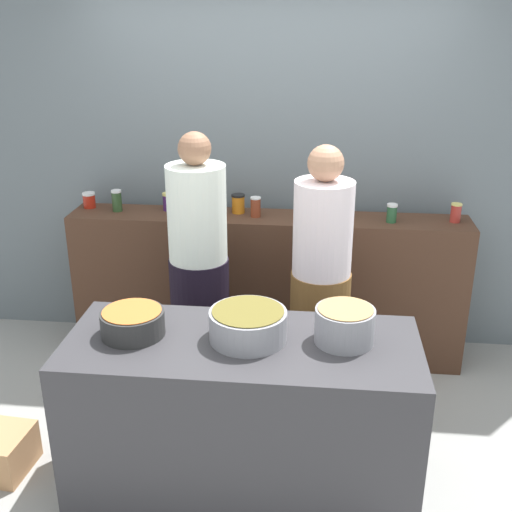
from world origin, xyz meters
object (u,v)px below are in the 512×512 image
Objects in this scene: preserve_jar_8 at (392,213)px; preserve_jar_2 at (168,202)px; cooking_pot_right at (345,325)px; preserve_jar_5 at (238,204)px; preserve_jar_0 at (89,200)px; cooking_pot_left at (133,323)px; preserve_jar_7 at (339,209)px; preserve_jar_3 at (198,204)px; preserve_jar_4 at (214,207)px; preserve_jar_9 at (456,213)px; cooking_pot_center at (248,325)px; preserve_jar_6 at (256,207)px; cook_with_tongs at (199,284)px; cook_in_cap at (320,296)px; preserve_jar_1 at (117,201)px.

preserve_jar_2 is at bearing 176.05° from preserve_jar_8.
preserve_jar_5 is at bearing 116.06° from cooking_pot_right.
cooking_pot_left is at bearing -63.39° from preserve_jar_0.
preserve_jar_3 is at bearing 179.90° from preserve_jar_7.
preserve_jar_4 is 1.16× the size of preserve_jar_9.
cooking_pot_right is at bearing -57.03° from preserve_jar_4.
preserve_jar_6 is at bearing 94.54° from cooking_pot_center.
cooking_pot_left is at bearing -178.77° from cooking_pot_center.
preserve_jar_8 is 0.33× the size of cooking_pot_center.
cooking_pot_right is at bearing -118.74° from preserve_jar_9.
preserve_jar_7 is (1.73, -0.06, 0.01)m from preserve_jar_0.
cook_with_tongs is (-0.84, -0.56, -0.34)m from preserve_jar_7.
cook_in_cap is at bearing -144.30° from preserve_jar_9.
preserve_jar_4 is 0.39× the size of cooking_pot_center.
cooking_pot_center is at bearing -107.87° from preserve_jar_7.
preserve_jar_5 is 0.72m from cook_with_tongs.
preserve_jar_9 is (1.31, 0.03, -0.01)m from preserve_jar_6.
preserve_jar_4 is 0.28m from preserve_jar_6.
cook_with_tongs is 0.74m from cook_in_cap.
cooking_pot_left is 1.20m from cook_in_cap.
preserve_jar_0 is 0.06× the size of cook_in_cap.
preserve_jar_3 reaches higher than preserve_jar_7.
preserve_jar_8 is 0.80m from cook_in_cap.
preserve_jar_8 is 0.40× the size of cooking_pot_left.
preserve_jar_9 is at bearing 38.43° from cooking_pot_left.
preserve_jar_2 is 0.88× the size of preserve_jar_3.
preserve_jar_6 is at bearing -177.98° from preserve_jar_7.
preserve_jar_4 is 0.47× the size of cooking_pot_left.
preserve_jar_9 is at bearing 35.70° from cook_in_cap.
preserve_jar_1 is at bearing 178.57° from preserve_jar_6.
preserve_jar_4 is 1.17× the size of preserve_jar_8.
preserve_jar_6 is (1.18, -0.08, 0.01)m from preserve_jar_0.
cook_with_tongs reaches higher than cooking_pot_right.
preserve_jar_1 is 0.40× the size of cooking_pot_center.
preserve_jar_4 reaches higher than preserve_jar_3.
preserve_jar_5 is 0.68m from preserve_jar_7.
preserve_jar_7 reaches higher than cooking_pot_left.
preserve_jar_7 is at bearing 90.44° from cooking_pot_right.
preserve_jar_5 is 0.08× the size of cook_in_cap.
preserve_jar_0 is 0.76× the size of preserve_jar_3.
preserve_jar_5 is at bearing 75.39° from cook_with_tongs.
preserve_jar_6 is 0.08× the size of cook_with_tongs.
preserve_jar_6 is 0.44× the size of cooking_pot_left.
preserve_jar_5 is 0.08× the size of cook_with_tongs.
preserve_jar_0 is 2.25m from cooking_pot_right.
preserve_jar_0 is 2.08m from preserve_jar_8.
preserve_jar_2 is 0.95× the size of preserve_jar_5.
cook_with_tongs is (0.33, -0.62, -0.33)m from preserve_jar_2.
preserve_jar_6 reaches higher than cooking_pot_right.
preserve_jar_2 is 0.33× the size of cooking_pot_center.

